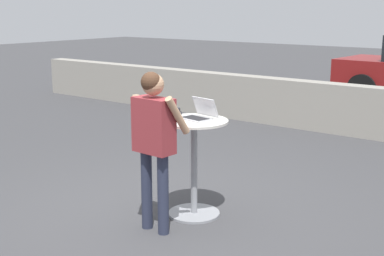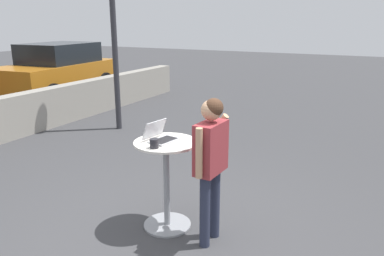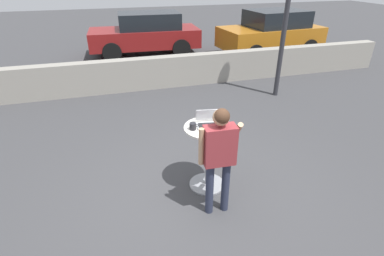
% 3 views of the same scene
% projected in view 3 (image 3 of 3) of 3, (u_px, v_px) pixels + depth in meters
% --- Properties ---
extents(ground_plane, '(50.00, 50.00, 0.00)m').
position_uv_depth(ground_plane, '(195.00, 197.00, 4.52)').
color(ground_plane, '#3D3D3F').
extents(pavement_kerb, '(15.45, 0.35, 0.87)m').
position_uv_depth(pavement_kerb, '(145.00, 74.00, 8.39)').
color(pavement_kerb, gray).
rests_on(pavement_kerb, ground_plane).
extents(cafe_table, '(0.71, 0.71, 1.04)m').
position_uv_depth(cafe_table, '(208.00, 152.00, 4.48)').
color(cafe_table, gray).
rests_on(cafe_table, ground_plane).
extents(laptop, '(0.37, 0.35, 0.22)m').
position_uv_depth(laptop, '(208.00, 122.00, 4.32)').
color(laptop, '#B7BABF').
rests_on(laptop, cafe_table).
extents(coffee_mug, '(0.13, 0.09, 0.10)m').
position_uv_depth(coffee_mug, '(193.00, 126.00, 4.19)').
color(coffee_mug, '#232328').
rests_on(coffee_mug, cafe_table).
extents(standing_person, '(0.56, 0.34, 1.60)m').
position_uv_depth(standing_person, '(219.00, 150.00, 3.80)').
color(standing_person, '#282D42').
rests_on(standing_person, ground_plane).
extents(parked_car_near_street, '(4.24, 2.02, 1.57)m').
position_uv_depth(parked_car_near_street, '(146.00, 33.00, 11.64)').
color(parked_car_near_street, maroon).
rests_on(parked_car_near_street, ground_plane).
extents(parked_car_further_down, '(4.04, 2.23, 1.65)m').
position_uv_depth(parked_car_further_down, '(272.00, 33.00, 11.61)').
color(parked_car_further_down, '#B76B19').
rests_on(parked_car_further_down, ground_plane).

